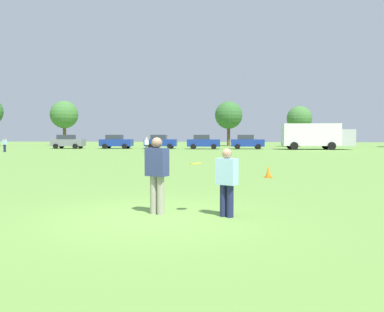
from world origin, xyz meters
name	(u,v)px	position (x,y,z in m)	size (l,w,h in m)	color
ground_plane	(153,217)	(0.00, 0.00, 0.00)	(188.43, 188.43, 0.00)	#608C3D
player_thrower	(157,171)	(0.02, 0.29, 0.98)	(0.55, 0.44, 1.74)	gray
player_defender	(227,179)	(1.60, 0.18, 0.84)	(0.51, 0.43, 1.51)	#1E234C
frisbee	(195,164)	(0.87, 0.48, 1.14)	(0.27, 0.27, 0.08)	yellow
traffic_cone	(268,172)	(3.04, 8.57, 0.23)	(0.32, 0.32, 0.48)	#D8590C
parked_car_near_left	(68,142)	(-20.90, 42.00, 0.92)	(4.29, 2.39, 1.82)	slate
parked_car_mid_left	(116,142)	(-14.51, 42.55, 0.92)	(4.29, 2.39, 1.82)	navy
parked_car_center	(160,142)	(-8.72, 43.31, 0.92)	(4.29, 2.39, 1.82)	navy
parked_car_mid_right	(203,142)	(-2.98, 42.58, 0.92)	(4.29, 2.39, 1.82)	navy
parked_car_near_right	(247,142)	(2.58, 43.32, 0.92)	(4.29, 2.39, 1.82)	navy
box_truck	(316,135)	(10.95, 42.31, 1.75)	(8.62, 3.30, 3.18)	white
bystander_sideline_watcher	(147,144)	(-7.98, 32.57, 0.86)	(0.46, 0.31, 1.53)	#4C4C51
bystander_far_jogger	(5,144)	(-22.96, 31.05, 0.86)	(0.46, 0.34, 1.52)	#1E234C
tree_west_maple	(64,115)	(-28.02, 56.55, 5.23)	(4.68, 4.68, 7.60)	brown
tree_center_elm	(229,115)	(-0.22, 56.85, 4.98)	(4.45, 4.45, 7.24)	brown
tree_east_birch	(299,119)	(10.60, 54.29, 4.26)	(3.81, 3.81, 6.20)	brown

